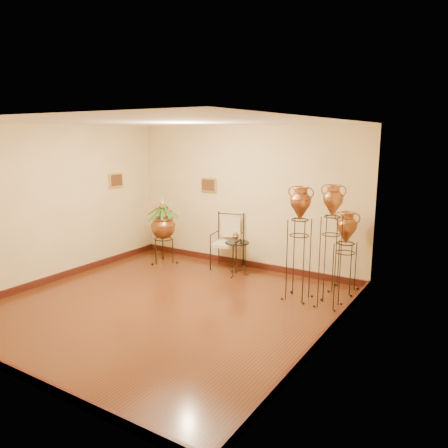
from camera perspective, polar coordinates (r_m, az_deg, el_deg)
The scene contains 8 objects.
ground at distance 7.00m, azimuth -7.52°, elevation -10.47°, with size 5.00×5.00×0.00m, color #5A2E15.
room_shell at distance 6.56m, azimuth -7.92°, elevation 3.73°, with size 5.02×5.02×2.81m.
amphora_tall at distance 6.80m, azimuth 13.77°, elevation -2.69°, with size 0.39×0.39×1.92m.
amphora_mid at distance 7.03m, azimuth 9.78°, elevation -2.40°, with size 0.52×0.52×1.86m.
amphora_short at distance 7.60m, azimuth 15.55°, elevation -3.49°, with size 0.53×0.53×1.40m.
planter_urn at distance 9.05m, azimuth -7.96°, elevation 0.01°, with size 0.93×0.93×1.47m.
armchair at distance 8.62m, azimuth 0.41°, elevation -2.35°, with size 0.72×0.69×1.08m.
side_table at distance 8.24m, azimuth 1.71°, elevation -4.46°, with size 0.48×0.48×0.82m.
Camera 1 is at (4.17, -4.98, 2.62)m, focal length 35.00 mm.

